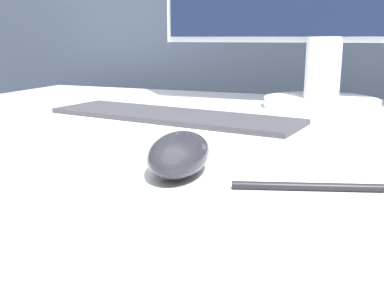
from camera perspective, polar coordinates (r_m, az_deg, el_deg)
partition_panel at (r=1.29m, az=14.99°, el=6.45°), size 5.00×0.03×1.47m
computer_mouse_near at (r=0.48m, az=-1.64°, el=-1.23°), size 0.09×0.14×0.04m
keyboard at (r=0.72m, az=-2.50°, el=2.94°), size 0.45×0.20×0.02m
pen at (r=0.44m, az=14.59°, el=-5.26°), size 0.14×0.05×0.01m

